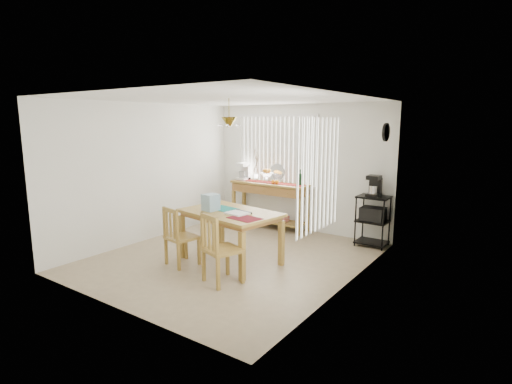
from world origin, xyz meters
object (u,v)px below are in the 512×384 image
Objects in this scene: sideboard at (270,194)px; wire_cart at (373,216)px; cart_items at (375,186)px; chair_left at (180,237)px; dining_table at (230,217)px; chair_right at (220,249)px.

sideboard is 2.24m from wire_cart.
wire_cart is 2.43× the size of cart_items.
wire_cart is 0.98× the size of chair_left.
dining_table is 0.85m from chair_left.
dining_table is 0.92m from chair_right.
dining_table is 1.68× the size of chair_right.
chair_right is at bearing -111.84° from cart_items.
sideboard is 3.11m from chair_right.
wire_cart is at bearing -90.00° from cart_items.
wire_cart reaches higher than dining_table.
cart_items reaches higher than chair_left.
sideboard is 1.03× the size of dining_table.
cart_items is at bearing 90.00° from wire_cart.
sideboard reaches higher than wire_cart.
dining_table is at bearing -126.93° from wire_cart.
chair_left reaches higher than wire_cart.
chair_left is (-2.15, -2.73, -0.09)m from wire_cart.
cart_items reaches higher than dining_table.
wire_cart is 3.15m from chair_right.
chair_right reaches higher than sideboard.
cart_items is 3.55m from chair_left.
chair_left is at bearing -88.35° from sideboard.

